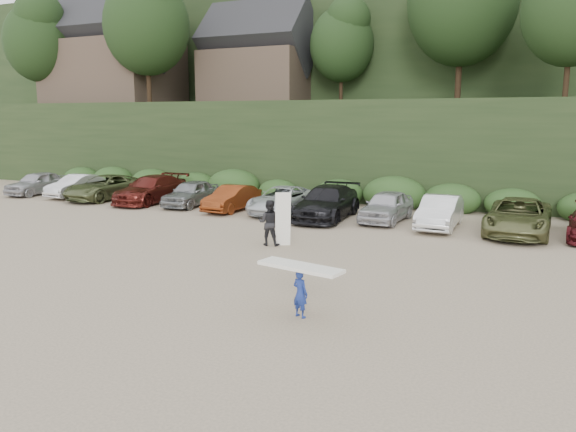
% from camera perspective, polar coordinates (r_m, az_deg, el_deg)
% --- Properties ---
extents(ground, '(120.00, 120.00, 0.00)m').
position_cam_1_polar(ground, '(19.25, -4.41, -5.19)').
color(ground, tan).
rests_on(ground, ground).
extents(hillside_backdrop, '(90.00, 41.50, 28.00)m').
position_cam_1_polar(hillside_backdrop, '(53.29, 15.19, 16.43)').
color(hillside_backdrop, black).
rests_on(hillside_backdrop, ground).
extents(parked_cars, '(36.82, 6.16, 1.63)m').
position_cam_1_polar(parked_cars, '(29.24, -0.38, 1.63)').
color(parked_cars, '#A8A8AD').
rests_on(parked_cars, ground).
extents(child_surfer, '(2.37, 1.07, 1.37)m').
position_cam_1_polar(child_surfer, '(14.32, 1.26, -6.70)').
color(child_surfer, navy).
rests_on(child_surfer, ground).
extents(adult_surfer, '(1.39, 0.85, 2.15)m').
position_cam_1_polar(adult_surfer, '(22.19, -1.80, -0.65)').
color(adult_surfer, black).
rests_on(adult_surfer, ground).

